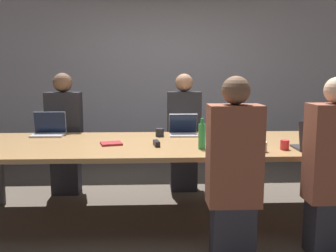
# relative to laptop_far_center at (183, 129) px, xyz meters

# --- Properties ---
(ground_plane) EXTENTS (24.00, 24.00, 0.00)m
(ground_plane) POSITION_rel_laptop_far_center_xyz_m (-0.11, -0.42, -0.83)
(ground_plane) COLOR brown
(curtain_wall) EXTENTS (12.00, 0.06, 2.80)m
(curtain_wall) POSITION_rel_laptop_far_center_xyz_m (-0.11, 1.83, 0.57)
(curtain_wall) COLOR #9999A3
(curtain_wall) RESTS_ON ground_plane
(conference_table) EXTENTS (4.16, 1.30, 0.77)m
(conference_table) POSITION_rel_laptop_far_center_xyz_m (-0.11, -0.42, -0.12)
(conference_table) COLOR #9E7547
(conference_table) RESTS_ON ground_plane
(laptop_far_center) EXTENTS (0.31, 0.24, 0.24)m
(laptop_far_center) POSITION_rel_laptop_far_center_xyz_m (0.00, 0.00, 0.00)
(laptop_far_center) COLOR silver
(laptop_far_center) RESTS_ON conference_table
(person_far_center) EXTENTS (0.40, 0.24, 1.43)m
(person_far_center) POSITION_rel_laptop_far_center_xyz_m (0.05, 0.46, -0.14)
(person_far_center) COLOR #2D2D38
(person_far_center) RESTS_ON ground_plane
(cup_far_center) EXTENTS (0.09, 0.09, 0.09)m
(cup_far_center) POSITION_rel_laptop_far_center_xyz_m (-0.26, -0.07, -0.03)
(cup_far_center) COLOR #232328
(cup_far_center) RESTS_ON conference_table
(laptop_near_right) EXTENTS (0.35, 0.26, 0.26)m
(laptop_near_right) POSITION_rel_laptop_far_center_xyz_m (1.11, -0.82, 0.01)
(laptop_near_right) COLOR #333338
(laptop_near_right) RESTS_ON conference_table
(person_near_right) EXTENTS (0.40, 0.24, 1.42)m
(person_near_right) POSITION_rel_laptop_far_center_xyz_m (1.06, -1.25, -0.15)
(person_near_right) COLOR #2D2D38
(person_near_right) RESTS_ON ground_plane
(cup_near_right) EXTENTS (0.08, 0.08, 0.09)m
(cup_near_right) POSITION_rel_laptop_far_center_xyz_m (0.84, -0.80, -0.02)
(cup_near_right) COLOR red
(cup_near_right) RESTS_ON conference_table
(laptop_near_midright) EXTENTS (0.33, 0.27, 0.28)m
(laptop_near_midright) POSITION_rel_laptop_far_center_xyz_m (0.35, -0.90, 0.01)
(laptop_near_midright) COLOR #B7B7BC
(laptop_near_midright) RESTS_ON conference_table
(person_near_midright) EXTENTS (0.40, 0.24, 1.43)m
(person_near_midright) POSITION_rel_laptop_far_center_xyz_m (0.28, -1.30, -0.14)
(person_near_midright) COLOR #2D2D38
(person_near_midright) RESTS_ON ground_plane
(cup_near_midright) EXTENTS (0.09, 0.09, 0.09)m
(cup_near_midright) POSITION_rel_laptop_far_center_xyz_m (0.62, -0.87, -0.02)
(cup_near_midright) COLOR white
(cup_near_midright) RESTS_ON conference_table
(bottle_near_midright) EXTENTS (0.07, 0.07, 0.28)m
(bottle_near_midright) POSITION_rel_laptop_far_center_xyz_m (0.11, -0.73, 0.05)
(bottle_near_midright) COLOR green
(bottle_near_midright) RESTS_ON conference_table
(laptop_far_left) EXTENTS (0.34, 0.25, 0.25)m
(laptop_far_left) POSITION_rel_laptop_far_center_xyz_m (-1.46, 0.06, 0.00)
(laptop_far_left) COLOR #B7B7BC
(laptop_far_left) RESTS_ON conference_table
(person_far_left) EXTENTS (0.40, 0.24, 1.44)m
(person_far_left) POSITION_rel_laptop_far_center_xyz_m (-1.38, 0.40, -0.13)
(person_far_left) COLOR #2D2D38
(person_far_left) RESTS_ON ground_plane
(stapler) EXTENTS (0.07, 0.16, 0.05)m
(stapler) POSITION_rel_laptop_far_center_xyz_m (-0.30, -0.59, -0.04)
(stapler) COLOR black
(stapler) RESTS_ON conference_table
(notebook) EXTENTS (0.23, 0.22, 0.02)m
(notebook) POSITION_rel_laptop_far_center_xyz_m (-0.73, -0.49, -0.06)
(notebook) COLOR maroon
(notebook) RESTS_ON conference_table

